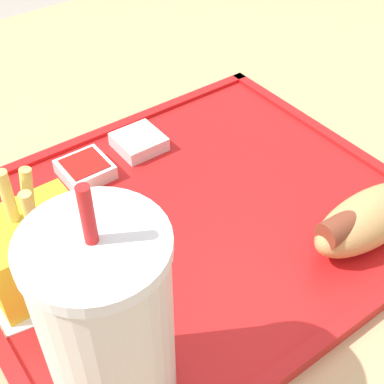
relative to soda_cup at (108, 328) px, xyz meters
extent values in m
cube|color=red|center=(-0.14, -0.11, -0.08)|extent=(0.39, 0.33, 0.01)
cube|color=red|center=(-0.14, -0.27, -0.07)|extent=(0.39, 0.01, 0.00)
cube|color=red|center=(-0.14, 0.05, -0.07)|extent=(0.39, 0.01, 0.00)
cube|color=red|center=(-0.33, -0.11, -0.07)|extent=(0.01, 0.33, 0.00)
cube|color=white|center=(0.00, -0.14, -0.07)|extent=(0.16, 0.14, 0.00)
cylinder|color=silver|center=(0.00, 0.00, 0.00)|extent=(0.08, 0.08, 0.14)
cylinder|color=silver|center=(0.00, 0.00, 0.07)|extent=(0.08, 0.08, 0.01)
cylinder|color=red|center=(0.00, 0.00, 0.09)|extent=(0.01, 0.01, 0.03)
ellipsoid|color=tan|center=(-0.24, 0.00, -0.05)|extent=(0.12, 0.05, 0.05)
cylinder|color=brown|center=(-0.24, 0.00, -0.04)|extent=(0.11, 0.03, 0.02)
cube|color=gold|center=(0.00, -0.12, -0.04)|extent=(0.08, 0.06, 0.06)
cylinder|color=#EACC60|center=(0.00, -0.11, -0.01)|extent=(0.01, 0.01, 0.07)
cylinder|color=#EACC60|center=(0.01, -0.13, -0.01)|extent=(0.01, 0.01, 0.08)
cylinder|color=#EACC60|center=(-0.01, -0.13, -0.01)|extent=(0.02, 0.01, 0.07)
cube|color=silver|center=(-0.15, -0.22, -0.07)|extent=(0.05, 0.05, 0.01)
cube|color=white|center=(-0.15, -0.22, -0.06)|extent=(0.04, 0.04, 0.00)
cube|color=silver|center=(-0.09, -0.21, -0.07)|extent=(0.05, 0.05, 0.01)
cube|color=#B21914|center=(-0.09, -0.21, -0.06)|extent=(0.04, 0.04, 0.00)
camera|label=1|loc=(0.07, 0.17, 0.27)|focal=50.00mm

